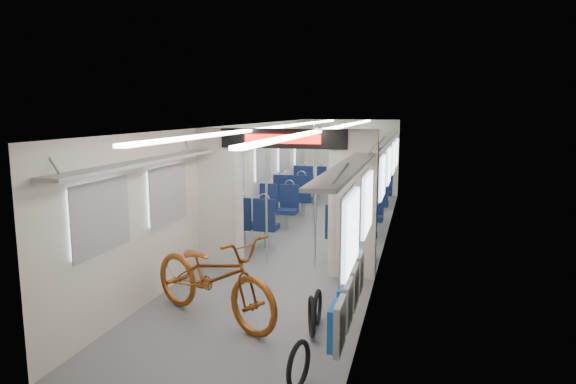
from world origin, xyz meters
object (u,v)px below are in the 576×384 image
object	(u,v)px
stanchion_near_left	(267,197)
stanchion_far_left	(314,173)
bicycle	(213,276)
flip_bench	(349,295)
bike_hoop_c	(317,309)
seat_bay_far_right	(372,192)
bike_hoop_a	(299,368)
seat_bay_near_left	(267,212)
seat_bay_far_left	(302,188)
seat_bay_near_right	(357,219)
bike_hoop_b	(312,319)
stanchion_near_right	(315,198)
stanchion_far_right	(343,175)

from	to	relation	value
stanchion_near_left	stanchion_far_left	size ratio (longest dim) A/B	1.00
bicycle	flip_bench	distance (m)	1.73
bike_hoop_c	seat_bay_far_right	xyz separation A→B (m)	(0.02, 7.02, 0.34)
bike_hoop_a	seat_bay_near_left	distance (m)	5.88
seat_bay_far_left	seat_bay_far_right	world-z (taller)	seat_bay_far_left
seat_bay_near_left	seat_bay_near_right	xyz separation A→B (m)	(1.87, -0.26, -0.01)
bike_hoop_b	seat_bay_near_left	size ratio (longest dim) A/B	0.24
seat_bay_near_left	stanchion_near_right	distance (m)	2.23
seat_bay_far_right	bike_hoop_c	bearing A→B (deg)	-90.16
bicycle	stanchion_far_right	bearing A→B (deg)	18.72
seat_bay_far_left	stanchion_far_left	size ratio (longest dim) A/B	0.95
stanchion_near_left	bike_hoop_c	bearing A→B (deg)	-59.92
bike_hoop_c	flip_bench	bearing A→B (deg)	-46.85
bike_hoop_a	stanchion_near_right	world-z (taller)	stanchion_near_right
bicycle	stanchion_far_left	bearing A→B (deg)	25.87
seat_bay_far_left	bike_hoop_b	bearing A→B (deg)	-76.27
seat_bay_far_left	stanchion_near_right	world-z (taller)	stanchion_near_right
bike_hoop_a	stanchion_near_right	bearing A→B (deg)	99.18
stanchion_near_right	stanchion_far_left	xyz separation A→B (m)	(-0.71, 3.37, 0.00)
bicycle	seat_bay_near_left	distance (m)	4.26
bike_hoop_a	seat_bay_near_right	distance (m)	5.28
bike_hoop_b	stanchion_near_right	distance (m)	2.92
flip_bench	bike_hoop_b	size ratio (longest dim) A/B	4.28
bicycle	bike_hoop_c	distance (m)	1.34
bike_hoop_c	stanchion_near_right	bearing A→B (deg)	102.16
bike_hoop_c	seat_bay_far_left	world-z (taller)	seat_bay_far_left
bike_hoop_c	stanchion_far_right	size ratio (longest dim) A/B	0.19
stanchion_near_right	seat_bay_near_right	bearing A→B (deg)	69.46
bike_hoop_a	seat_bay_far_right	distance (m)	8.52
stanchion_far_left	stanchion_far_right	size ratio (longest dim) A/B	1.00
flip_bench	bike_hoop_a	size ratio (longest dim) A/B	4.33
bike_hoop_b	stanchion_far_left	distance (m)	6.29
stanchion_near_right	stanchion_far_left	bearing A→B (deg)	101.89
flip_bench	stanchion_near_right	world-z (taller)	stanchion_near_right
seat_bay_far_right	stanchion_near_left	bearing A→B (deg)	-105.99
bike_hoop_c	stanchion_far_right	bearing A→B (deg)	95.29
bike_hoop_b	stanchion_near_right	size ratio (longest dim) A/B	0.21
stanchion_far_right	flip_bench	bearing A→B (deg)	-80.97
bike_hoop_b	seat_bay_near_left	bearing A→B (deg)	112.87
bike_hoop_a	bike_hoop_b	distance (m)	1.14
flip_bench	seat_bay_near_right	distance (m)	4.26
bike_hoop_b	flip_bench	bearing A→B (deg)	-13.90
bike_hoop_a	stanchion_near_left	bearing A→B (deg)	110.87
bicycle	stanchion_near_left	distance (m)	2.56
bike_hoop_b	bicycle	bearing A→B (deg)	172.28
bike_hoop_a	stanchion_far_right	distance (m)	7.08
stanchion_near_left	stanchion_near_right	xyz separation A→B (m)	(0.82, 0.06, 0.00)
bicycle	stanchion_far_left	size ratio (longest dim) A/B	0.93
bike_hoop_c	stanchion_near_right	size ratio (longest dim) A/B	0.19
seat_bay_near_left	stanchion_near_right	world-z (taller)	stanchion_near_right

